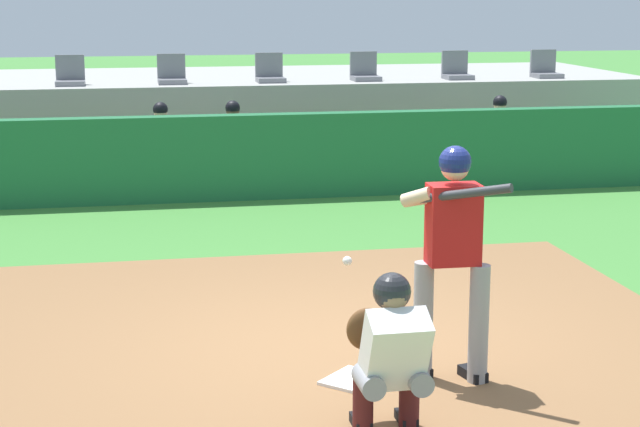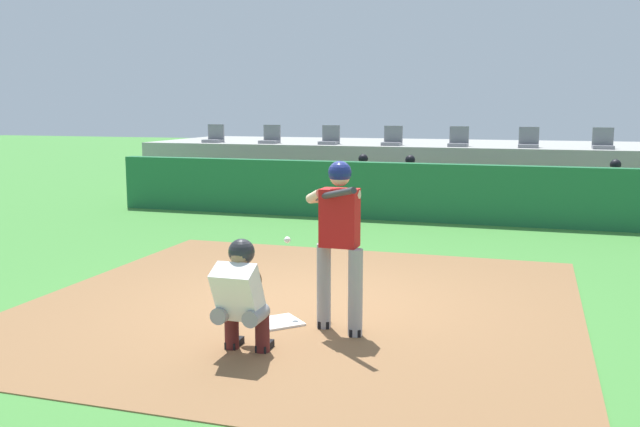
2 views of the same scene
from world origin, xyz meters
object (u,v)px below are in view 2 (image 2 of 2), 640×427
(stadium_seat_1, at_px, (270,138))
(stadium_seat_4, at_px, (459,141))
(dugout_player_1, at_px, (409,184))
(stadium_seat_6, at_px, (603,143))
(stadium_seat_0, at_px, (214,137))
(batter_at_plate, at_px, (339,235))
(home_plate, at_px, (279,322))
(stadium_seat_5, at_px, (529,142))
(stadium_seat_3, at_px, (392,140))
(catcher_crouched, at_px, (242,292))
(dugout_player_2, at_px, (614,191))
(dugout_player_0, at_px, (362,182))
(stadium_seat_2, at_px, (330,139))

(stadium_seat_1, xyz_separation_m, stadium_seat_4, (4.88, 0.00, 0.00))
(dugout_player_1, relative_size, stadium_seat_6, 2.71)
(stadium_seat_0, distance_m, stadium_seat_6, 9.75)
(batter_at_plate, xyz_separation_m, dugout_player_1, (-0.72, 8.22, -0.36))
(home_plate, bearing_deg, stadium_seat_5, 76.53)
(dugout_player_1, distance_m, stadium_seat_1, 4.60)
(home_plate, distance_m, dugout_player_1, 8.17)
(dugout_player_1, distance_m, stadium_seat_3, 2.35)
(home_plate, xyz_separation_m, stadium_seat_3, (-0.81, 10.18, 1.51))
(catcher_crouched, xyz_separation_m, dugout_player_2, (4.17, 9.11, 0.06))
(stadium_seat_3, relative_size, stadium_seat_6, 1.00)
(home_plate, distance_m, stadium_seat_1, 11.06)
(catcher_crouched, bearing_deg, stadium_seat_1, 109.99)
(dugout_player_0, distance_m, stadium_seat_2, 2.59)
(dugout_player_2, bearing_deg, stadium_seat_4, 148.68)
(stadium_seat_0, relative_size, stadium_seat_2, 1.00)
(home_plate, height_order, catcher_crouched, catcher_crouched)
(dugout_player_0, relative_size, stadium_seat_3, 2.71)
(stadium_seat_0, distance_m, stadium_seat_4, 6.50)
(dugout_player_0, relative_size, stadium_seat_1, 2.71)
(dugout_player_0, distance_m, stadium_seat_3, 2.23)
(stadium_seat_3, bearing_deg, stadium_seat_1, 180.00)
(dugout_player_2, xyz_separation_m, stadium_seat_4, (-3.34, 2.03, 0.86))
(batter_at_plate, distance_m, stadium_seat_6, 10.80)
(batter_at_plate, bearing_deg, dugout_player_2, 67.13)
(home_plate, bearing_deg, dugout_player_1, 90.18)
(home_plate, distance_m, stadium_seat_6, 11.06)
(dugout_player_0, relative_size, dugout_player_2, 1.00)
(dugout_player_0, height_order, stadium_seat_0, stadium_seat_0)
(stadium_seat_1, distance_m, stadium_seat_3, 3.25)
(dugout_player_1, bearing_deg, home_plate, -89.82)
(home_plate, bearing_deg, stadium_seat_6, 68.24)
(stadium_seat_2, bearing_deg, stadium_seat_0, 180.00)
(stadium_seat_0, bearing_deg, stadium_seat_6, 0.00)
(home_plate, distance_m, stadium_seat_0, 11.76)
(stadium_seat_1, distance_m, stadium_seat_5, 6.50)
(batter_at_plate, relative_size, stadium_seat_3, 3.76)
(stadium_seat_0, height_order, stadium_seat_5, same)
(stadium_seat_3, xyz_separation_m, stadium_seat_6, (4.88, 0.00, 0.00))
(dugout_player_0, bearing_deg, dugout_player_2, 0.00)
(stadium_seat_2, bearing_deg, stadium_seat_1, 180.00)
(stadium_seat_1, height_order, stadium_seat_3, same)
(dugout_player_1, relative_size, dugout_player_2, 1.00)
(stadium_seat_0, bearing_deg, stadium_seat_4, 0.00)
(dugout_player_1, distance_m, stadium_seat_0, 6.08)
(dugout_player_1, height_order, stadium_seat_5, stadium_seat_5)
(dugout_player_2, height_order, stadium_seat_2, stadium_seat_2)
(dugout_player_1, height_order, stadium_seat_6, stadium_seat_6)
(batter_at_plate, height_order, stadium_seat_6, stadium_seat_6)
(home_plate, relative_size, stadium_seat_2, 0.92)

